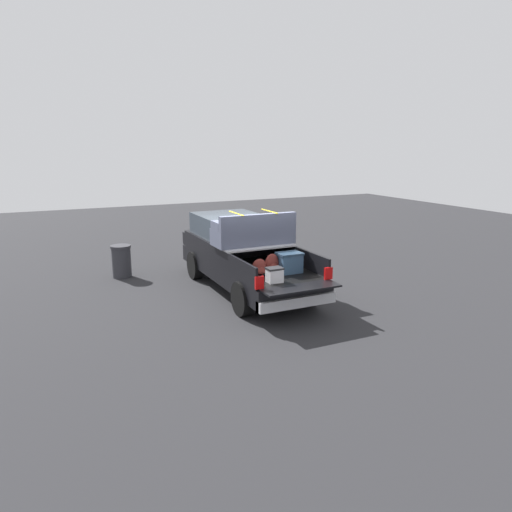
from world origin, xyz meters
TOP-DOWN VIEW (x-y plane):
  - ground_plane at (0.00, 0.00)m, footprint 40.00×40.00m
  - pickup_truck at (0.38, -0.00)m, footprint 6.05×2.09m
  - trash_can at (2.85, 2.85)m, footprint 0.60×0.60m

SIDE VIEW (x-z plane):
  - ground_plane at x=0.00m, z-range 0.00..0.00m
  - trash_can at x=2.85m, z-range 0.01..0.99m
  - pickup_truck at x=0.38m, z-range -0.13..2.10m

